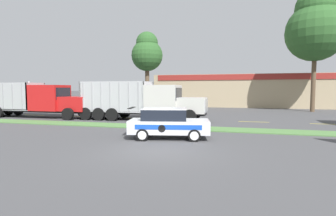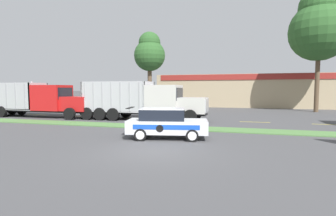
# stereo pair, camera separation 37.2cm
# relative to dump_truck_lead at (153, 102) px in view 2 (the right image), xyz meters

# --- Properties ---
(ground_plane) EXTENTS (600.00, 600.00, 0.00)m
(ground_plane) POSITION_rel_dump_truck_lead_xyz_m (3.77, -10.62, -1.57)
(ground_plane) COLOR #474749
(grass_verge) EXTENTS (120.00, 1.93, 0.06)m
(grass_verge) POSITION_rel_dump_truck_lead_xyz_m (3.77, -3.82, -1.54)
(grass_verge) COLOR #517F42
(grass_verge) RESTS_ON ground_plane
(centre_line_1) EXTENTS (2.40, 0.14, 0.01)m
(centre_line_1) POSITION_rel_dump_truck_lead_xyz_m (-13.20, 1.14, -1.57)
(centre_line_1) COLOR yellow
(centre_line_1) RESTS_ON ground_plane
(centre_line_2) EXTENTS (2.40, 0.14, 0.01)m
(centre_line_2) POSITION_rel_dump_truck_lead_xyz_m (-7.80, 1.14, -1.57)
(centre_line_2) COLOR yellow
(centre_line_2) RESTS_ON ground_plane
(centre_line_3) EXTENTS (2.40, 0.14, 0.01)m
(centre_line_3) POSITION_rel_dump_truck_lead_xyz_m (-2.40, 1.14, -1.57)
(centre_line_3) COLOR yellow
(centre_line_3) RESTS_ON ground_plane
(centre_line_4) EXTENTS (2.40, 0.14, 0.01)m
(centre_line_4) POSITION_rel_dump_truck_lead_xyz_m (3.00, 1.14, -1.57)
(centre_line_4) COLOR yellow
(centre_line_4) RESTS_ON ground_plane
(centre_line_5) EXTENTS (2.40, 0.14, 0.01)m
(centre_line_5) POSITION_rel_dump_truck_lead_xyz_m (8.40, 1.14, -1.57)
(centre_line_5) COLOR yellow
(centre_line_5) RESTS_ON ground_plane
(centre_line_6) EXTENTS (2.40, 0.14, 0.01)m
(centre_line_6) POSITION_rel_dump_truck_lead_xyz_m (13.80, 1.14, -1.57)
(centre_line_6) COLOR yellow
(centre_line_6) RESTS_ON ground_plane
(dump_truck_lead) EXTENTS (10.92, 2.82, 3.33)m
(dump_truck_lead) POSITION_rel_dump_truck_lead_xyz_m (0.00, 0.00, 0.00)
(dump_truck_lead) COLOR black
(dump_truck_lead) RESTS_ON ground_plane
(dump_truck_mid) EXTENTS (11.95, 2.63, 3.40)m
(dump_truck_mid) POSITION_rel_dump_truck_lead_xyz_m (-10.90, -0.55, 0.00)
(dump_truck_mid) COLOR black
(dump_truck_mid) RESTS_ON ground_plane
(rally_car) EXTENTS (4.58, 2.59, 1.68)m
(rally_car) POSITION_rel_dump_truck_lead_xyz_m (3.45, -7.59, -0.72)
(rally_car) COLOR silver
(rally_car) RESTS_ON ground_plane
(store_building_backdrop) EXTENTS (27.54, 12.10, 4.83)m
(store_building_backdrop) POSITION_rel_dump_truck_lead_xyz_m (8.34, 23.28, 0.85)
(store_building_backdrop) COLOR tan
(store_building_backdrop) RESTS_ON ground_plane
(tree_behind_left) EXTENTS (6.68, 6.68, 14.27)m
(tree_behind_left) POSITION_rel_dump_truck_lead_xyz_m (15.67, 12.96, 8.34)
(tree_behind_left) COLOR brown
(tree_behind_left) RESTS_ON ground_plane
(tree_behind_centre) EXTENTS (4.15, 4.15, 10.26)m
(tree_behind_centre) POSITION_rel_dump_truck_lead_xyz_m (-4.67, 12.08, 5.91)
(tree_behind_centre) COLOR brown
(tree_behind_centre) RESTS_ON ground_plane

